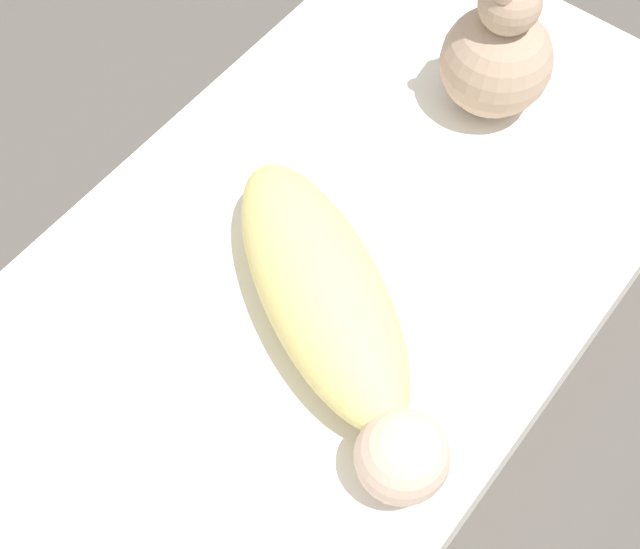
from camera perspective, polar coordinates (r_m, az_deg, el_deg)
ground_plane at (r=1.59m, az=-0.07°, el=-3.50°), size 12.00×12.00×0.00m
bed_mattress at (r=1.50m, az=-0.07°, el=-1.73°), size 1.53×0.79×0.21m
swaddled_baby at (r=1.29m, az=0.84°, el=-2.51°), size 0.39×0.56×0.14m
bunny_plush at (r=1.56m, az=11.34°, el=13.77°), size 0.19×0.19×0.35m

